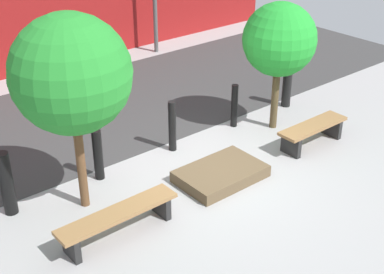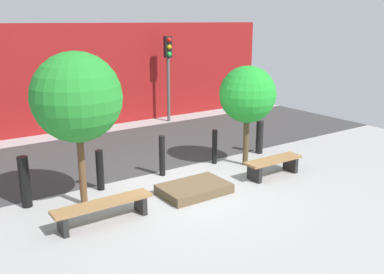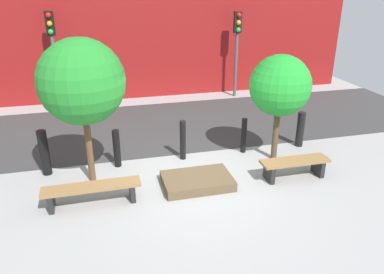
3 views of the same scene
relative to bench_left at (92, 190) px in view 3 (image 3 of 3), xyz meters
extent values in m
plane|color=#979797|center=(2.26, 0.47, -0.32)|extent=(18.00, 18.00, 0.00)
cube|color=#373737|center=(2.26, 4.09, -0.31)|extent=(18.00, 4.48, 0.01)
cube|color=maroon|center=(2.26, 7.58, 1.52)|extent=(16.20, 0.50, 3.68)
cube|color=black|center=(-0.80, 0.00, -0.13)|extent=(0.10, 0.40, 0.37)
cube|color=black|center=(0.80, 0.00, -0.13)|extent=(0.10, 0.40, 0.37)
cube|color=olive|center=(0.00, 0.00, 0.08)|extent=(1.96, 0.41, 0.06)
cube|color=black|center=(3.90, 0.00, -0.12)|extent=(0.10, 0.44, 0.39)
cube|color=black|center=(5.14, 0.00, -0.12)|extent=(0.10, 0.44, 0.39)
cube|color=olive|center=(4.52, 0.00, 0.10)|extent=(1.60, 0.45, 0.06)
cube|color=brown|center=(2.26, 0.20, -0.21)|extent=(1.52, 1.00, 0.21)
cylinder|color=brown|center=(0.00, 1.04, 0.58)|extent=(0.14, 0.14, 1.80)
sphere|color=#23832A|center=(0.00, 1.04, 1.98)|extent=(1.82, 1.82, 1.82)
cylinder|color=#4D3E26|center=(4.52, 1.04, 0.44)|extent=(0.15, 0.15, 1.51)
sphere|color=green|center=(4.52, 1.04, 1.60)|extent=(1.48, 1.48, 1.48)
cylinder|color=black|center=(-1.03, 1.60, 0.23)|extent=(0.22, 0.22, 1.10)
cylinder|color=black|center=(0.61, 1.60, 0.16)|extent=(0.17, 0.17, 0.95)
cylinder|color=black|center=(2.26, 1.60, 0.20)|extent=(0.15, 0.15, 1.03)
cylinder|color=black|center=(3.91, 1.60, 0.15)|extent=(0.14, 0.14, 0.94)
cylinder|color=black|center=(5.55, 1.60, 0.17)|extent=(0.21, 0.21, 0.97)
cylinder|color=#505050|center=(-1.01, 6.64, 1.35)|extent=(0.12, 0.12, 3.33)
cube|color=black|center=(-1.01, 6.64, 2.63)|extent=(0.28, 0.16, 0.78)
sphere|color=red|center=(-1.01, 6.53, 2.89)|extent=(0.17, 0.17, 0.17)
sphere|color=orange|center=(-1.01, 6.53, 2.63)|extent=(0.17, 0.17, 0.17)
sphere|color=green|center=(-1.01, 6.53, 2.37)|extent=(0.17, 0.17, 0.17)
cylinder|color=#4E4E4E|center=(5.54, 6.64, 1.29)|extent=(0.12, 0.12, 3.20)
cube|color=black|center=(5.54, 6.64, 2.50)|extent=(0.28, 0.16, 0.78)
sphere|color=red|center=(5.54, 6.53, 2.76)|extent=(0.17, 0.17, 0.17)
sphere|color=orange|center=(5.54, 6.53, 2.50)|extent=(0.17, 0.17, 0.17)
sphere|color=green|center=(5.54, 6.53, 2.24)|extent=(0.17, 0.17, 0.17)
camera|label=1|loc=(-3.29, -5.73, 4.79)|focal=50.00mm
camera|label=2|loc=(-2.86, -7.17, 3.46)|focal=40.00mm
camera|label=3|loc=(0.33, -6.84, 3.90)|focal=35.00mm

